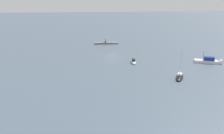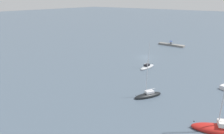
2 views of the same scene
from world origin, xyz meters
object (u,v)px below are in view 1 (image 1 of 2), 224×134
object	(u,v)px
umbrella_open_navy	(106,40)
motorboat_white_mid	(210,62)
sailboat_black_outer	(180,77)
sailboat_grey_near	(133,62)
person_seated_dark_left	(106,42)

from	to	relation	value
umbrella_open_navy	motorboat_white_mid	distance (m)	41.98
sailboat_black_outer	motorboat_white_mid	world-z (taller)	sailboat_black_outer
umbrella_open_navy	motorboat_white_mid	xyz separation A→B (m)	(-27.75, 31.48, -1.34)
sailboat_black_outer	motorboat_white_mid	bearing A→B (deg)	-112.45
sailboat_black_outer	sailboat_grey_near	bearing A→B (deg)	-32.00
person_seated_dark_left	sailboat_grey_near	distance (m)	29.03
umbrella_open_navy	sailboat_grey_near	distance (m)	29.11
umbrella_open_navy	sailboat_grey_near	world-z (taller)	sailboat_grey_near
motorboat_white_mid	sailboat_black_outer	bearing A→B (deg)	-30.63
person_seated_dark_left	motorboat_white_mid	world-z (taller)	motorboat_white_mid
person_seated_dark_left	motorboat_white_mid	xyz separation A→B (m)	(-27.74, 31.44, -0.48)
person_seated_dark_left	sailboat_grey_near	size ratio (longest dim) A/B	0.11
person_seated_dark_left	umbrella_open_navy	world-z (taller)	umbrella_open_navy
person_seated_dark_left	sailboat_black_outer	xyz separation A→B (m)	(-13.79, 42.72, -0.65)
umbrella_open_navy	motorboat_white_mid	world-z (taller)	motorboat_white_mid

